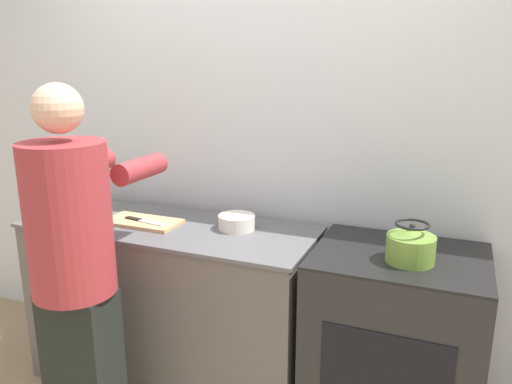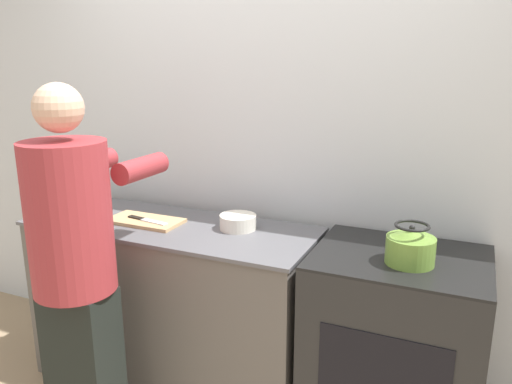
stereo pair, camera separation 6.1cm
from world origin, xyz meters
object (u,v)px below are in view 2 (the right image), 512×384
cutting_board (145,221)px  knife (146,220)px  person (76,263)px  kettle (410,247)px  bowl_prep (238,222)px  oven (393,350)px  canister_jar (74,197)px

cutting_board → knife: (0.02, -0.02, 0.01)m
person → kettle: (1.31, 0.51, 0.10)m
kettle → bowl_prep: 0.86m
person → bowl_prep: bearing=54.1°
cutting_board → kettle: size_ratio=1.96×
person → knife: bearing=91.0°
oven → kettle: 0.53m
bowl_prep → cutting_board: bearing=-167.7°
person → knife: (-0.01, 0.51, 0.04)m
oven → knife: size_ratio=3.56×
person → oven: bearing=24.4°
oven → cutting_board: 1.37m
cutting_board → knife: 0.03m
cutting_board → canister_jar: bearing=175.9°
knife → kettle: size_ratio=1.28×
person → bowl_prep: 0.79m
cutting_board → bowl_prep: bearing=12.3°
knife → bowl_prep: (0.47, 0.12, 0.02)m
person → knife: size_ratio=6.41×
kettle → bowl_prep: kettle is taller
cutting_board → knife: size_ratio=1.53×
cutting_board → bowl_prep: (0.49, 0.11, 0.03)m
person → cutting_board: person is taller
knife → oven: bearing=11.4°
cutting_board → bowl_prep: size_ratio=2.13×
knife → bowl_prep: 0.49m
cutting_board → canister_jar: canister_jar is taller
knife → canister_jar: canister_jar is taller
oven → cutting_board: (-1.29, -0.05, 0.46)m
bowl_prep → canister_jar: size_ratio=1.20×
oven → canister_jar: size_ratio=5.98×
canister_jar → oven: bearing=0.3°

